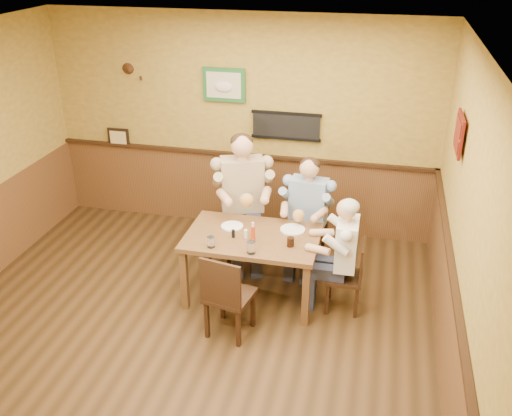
{
  "coord_description": "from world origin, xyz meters",
  "views": [
    {
      "loc": [
        1.77,
        -4.27,
        3.63
      ],
      "look_at": [
        0.59,
        0.8,
        1.1
      ],
      "focal_mm": 40.0,
      "sensor_mm": 36.0,
      "label": 1
    }
  ],
  "objects_px": {
    "diner_blue_polo": "(308,219)",
    "salt_shaker": "(246,234)",
    "chair_back_left": "(243,221)",
    "chair_near_side": "(230,293)",
    "chair_right_end": "(344,276)",
    "dining_table": "(252,243)",
    "hot_sauce_bottle": "(253,233)",
    "diner_white_elder": "(345,261)",
    "water_glass_mid": "(251,247)",
    "chair_back_right": "(307,233)",
    "water_glass_left": "(211,242)",
    "cola_tumbler": "(291,242)",
    "pepper_shaker": "(233,234)",
    "diner_tan_shirt": "(242,205)"
  },
  "relations": [
    {
      "from": "chair_near_side",
      "to": "diner_white_elder",
      "type": "height_order",
      "value": "diner_white_elder"
    },
    {
      "from": "chair_back_left",
      "to": "water_glass_left",
      "type": "xyz_separation_m",
      "value": [
        -0.05,
        -1.09,
        0.3
      ]
    },
    {
      "from": "dining_table",
      "to": "pepper_shaker",
      "type": "height_order",
      "value": "pepper_shaker"
    },
    {
      "from": "water_glass_mid",
      "to": "hot_sauce_bottle",
      "type": "bearing_deg",
      "value": 98.98
    },
    {
      "from": "chair_right_end",
      "to": "chair_near_side",
      "type": "xyz_separation_m",
      "value": [
        -1.05,
        -0.66,
        0.06
      ]
    },
    {
      "from": "cola_tumbler",
      "to": "pepper_shaker",
      "type": "xyz_separation_m",
      "value": [
        -0.61,
        0.05,
        -0.01
      ]
    },
    {
      "from": "chair_right_end",
      "to": "chair_near_side",
      "type": "height_order",
      "value": "chair_near_side"
    },
    {
      "from": "cola_tumbler",
      "to": "salt_shaker",
      "type": "xyz_separation_m",
      "value": [
        -0.48,
        0.07,
        -0.0
      ]
    },
    {
      "from": "chair_back_left",
      "to": "salt_shaker",
      "type": "height_order",
      "value": "chair_back_left"
    },
    {
      "from": "chair_back_left",
      "to": "diner_blue_polo",
      "type": "relative_size",
      "value": 0.81
    },
    {
      "from": "diner_blue_polo",
      "to": "salt_shaker",
      "type": "bearing_deg",
      "value": -116.46
    },
    {
      "from": "hot_sauce_bottle",
      "to": "diner_blue_polo",
      "type": "bearing_deg",
      "value": 63.07
    },
    {
      "from": "chair_right_end",
      "to": "water_glass_mid",
      "type": "height_order",
      "value": "water_glass_mid"
    },
    {
      "from": "chair_back_left",
      "to": "chair_right_end",
      "type": "distance_m",
      "value": 1.5
    },
    {
      "from": "chair_back_left",
      "to": "chair_right_end",
      "type": "relative_size",
      "value": 1.26
    },
    {
      "from": "chair_back_left",
      "to": "chair_near_side",
      "type": "distance_m",
      "value": 1.45
    },
    {
      "from": "dining_table",
      "to": "diner_white_elder",
      "type": "xyz_separation_m",
      "value": [
        0.98,
        -0.01,
        -0.09
      ]
    },
    {
      "from": "water_glass_mid",
      "to": "water_glass_left",
      "type": "bearing_deg",
      "value": 176.25
    },
    {
      "from": "chair_back_left",
      "to": "water_glass_mid",
      "type": "xyz_separation_m",
      "value": [
        0.37,
        -1.12,
        0.31
      ]
    },
    {
      "from": "chair_back_left",
      "to": "diner_white_elder",
      "type": "bearing_deg",
      "value": -50.76
    },
    {
      "from": "diner_tan_shirt",
      "to": "hot_sauce_bottle",
      "type": "relative_size",
      "value": 7.35
    },
    {
      "from": "water_glass_left",
      "to": "cola_tumbler",
      "type": "height_order",
      "value": "water_glass_left"
    },
    {
      "from": "diner_blue_polo",
      "to": "pepper_shaker",
      "type": "height_order",
      "value": "diner_blue_polo"
    },
    {
      "from": "chair_back_left",
      "to": "chair_near_side",
      "type": "xyz_separation_m",
      "value": [
        0.23,
        -1.43,
        -0.05
      ]
    },
    {
      "from": "dining_table",
      "to": "chair_back_right",
      "type": "distance_m",
      "value": 0.92
    },
    {
      "from": "chair_back_left",
      "to": "pepper_shaker",
      "type": "relative_size",
      "value": 11.58
    },
    {
      "from": "water_glass_left",
      "to": "hot_sauce_bottle",
      "type": "distance_m",
      "value": 0.44
    },
    {
      "from": "chair_near_side",
      "to": "water_glass_mid",
      "type": "bearing_deg",
      "value": -103.34
    },
    {
      "from": "water_glass_left",
      "to": "dining_table",
      "type": "bearing_deg",
      "value": 43.29
    },
    {
      "from": "salt_shaker",
      "to": "pepper_shaker",
      "type": "xyz_separation_m",
      "value": [
        -0.13,
        -0.02,
        -0.0
      ]
    },
    {
      "from": "diner_white_elder",
      "to": "water_glass_mid",
      "type": "relative_size",
      "value": 8.87
    },
    {
      "from": "chair_near_side",
      "to": "pepper_shaker",
      "type": "xyz_separation_m",
      "value": [
        -0.12,
        0.59,
        0.34
      ]
    },
    {
      "from": "hot_sauce_bottle",
      "to": "salt_shaker",
      "type": "relative_size",
      "value": 2.12
    },
    {
      "from": "chair_back_left",
      "to": "chair_back_right",
      "type": "bearing_deg",
      "value": -20.01
    },
    {
      "from": "chair_back_right",
      "to": "water_glass_left",
      "type": "xyz_separation_m",
      "value": [
        -0.83,
        -1.09,
        0.37
      ]
    },
    {
      "from": "chair_right_end",
      "to": "diner_tan_shirt",
      "type": "relative_size",
      "value": 0.56
    },
    {
      "from": "chair_right_end",
      "to": "salt_shaker",
      "type": "height_order",
      "value": "salt_shaker"
    },
    {
      "from": "diner_blue_polo",
      "to": "water_glass_mid",
      "type": "xyz_separation_m",
      "value": [
        -0.41,
        -1.12,
        0.19
      ]
    },
    {
      "from": "chair_back_right",
      "to": "chair_near_side",
      "type": "xyz_separation_m",
      "value": [
        -0.55,
        -1.43,
        0.02
      ]
    },
    {
      "from": "chair_back_right",
      "to": "cola_tumbler",
      "type": "height_order",
      "value": "chair_back_right"
    },
    {
      "from": "diner_blue_polo",
      "to": "water_glass_mid",
      "type": "height_order",
      "value": "diner_blue_polo"
    },
    {
      "from": "water_glass_mid",
      "to": "cola_tumbler",
      "type": "relative_size",
      "value": 1.32
    },
    {
      "from": "diner_white_elder",
      "to": "salt_shaker",
      "type": "bearing_deg",
      "value": -87.24
    },
    {
      "from": "diner_white_elder",
      "to": "water_glass_left",
      "type": "height_order",
      "value": "diner_white_elder"
    },
    {
      "from": "dining_table",
      "to": "hot_sauce_bottle",
      "type": "height_order",
      "value": "hot_sauce_bottle"
    },
    {
      "from": "dining_table",
      "to": "chair_right_end",
      "type": "relative_size",
      "value": 1.75
    },
    {
      "from": "chair_near_side",
      "to": "cola_tumbler",
      "type": "height_order",
      "value": "chair_near_side"
    },
    {
      "from": "chair_back_right",
      "to": "water_glass_mid",
      "type": "bearing_deg",
      "value": -103.46
    },
    {
      "from": "hot_sauce_bottle",
      "to": "cola_tumbler",
      "type": "bearing_deg",
      "value": -1.69
    },
    {
      "from": "chair_right_end",
      "to": "water_glass_mid",
      "type": "distance_m",
      "value": 1.06
    }
  ]
}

